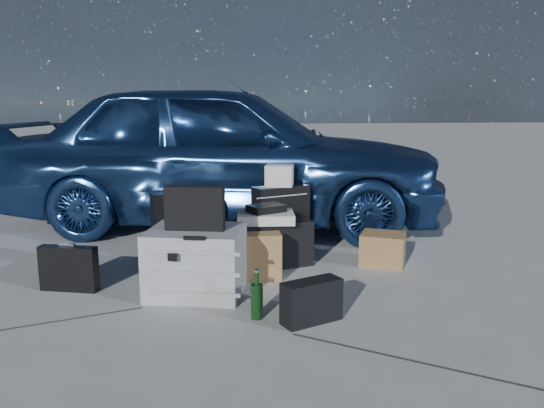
{
  "coord_description": "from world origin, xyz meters",
  "views": [
    {
      "loc": [
        -0.22,
        -3.53,
        1.3
      ],
      "look_at": [
        0.32,
        0.85,
        0.46
      ],
      "focal_mm": 35.0,
      "sensor_mm": 36.0,
      "label": 1
    }
  ],
  "objects_px": {
    "briefcase": "(69,269)",
    "cardboard_box": "(383,249)",
    "car": "(224,153)",
    "pelican_case": "(196,261)",
    "suitcase_left": "(178,225)",
    "duffel_bag": "(264,244)",
    "green_bottle": "(257,295)",
    "suitcase_right": "(281,219)"
  },
  "relations": [
    {
      "from": "car",
      "to": "green_bottle",
      "type": "height_order",
      "value": "car"
    },
    {
      "from": "briefcase",
      "to": "car",
      "type": "bearing_deg",
      "value": 74.74
    },
    {
      "from": "briefcase",
      "to": "duffel_bag",
      "type": "height_order",
      "value": "duffel_bag"
    },
    {
      "from": "duffel_bag",
      "to": "suitcase_left",
      "type": "bearing_deg",
      "value": 136.76
    },
    {
      "from": "briefcase",
      "to": "pelican_case",
      "type": "bearing_deg",
      "value": 5.19
    },
    {
      "from": "car",
      "to": "green_bottle",
      "type": "xyz_separation_m",
      "value": [
        0.11,
        -2.58,
        -0.63
      ]
    },
    {
      "from": "suitcase_left",
      "to": "pelican_case",
      "type": "bearing_deg",
      "value": -100.16
    },
    {
      "from": "cardboard_box",
      "to": "green_bottle",
      "type": "height_order",
      "value": "green_bottle"
    },
    {
      "from": "cardboard_box",
      "to": "suitcase_left",
      "type": "bearing_deg",
      "value": 165.55
    },
    {
      "from": "duffel_bag",
      "to": "green_bottle",
      "type": "bearing_deg",
      "value": -114.88
    },
    {
      "from": "car",
      "to": "duffel_bag",
      "type": "distance_m",
      "value": 1.66
    },
    {
      "from": "pelican_case",
      "to": "duffel_bag",
      "type": "distance_m",
      "value": 0.77
    },
    {
      "from": "suitcase_left",
      "to": "suitcase_right",
      "type": "bearing_deg",
      "value": -17.83
    },
    {
      "from": "suitcase_left",
      "to": "duffel_bag",
      "type": "bearing_deg",
      "value": -47.49
    },
    {
      "from": "car",
      "to": "cardboard_box",
      "type": "xyz_separation_m",
      "value": [
        1.23,
        -1.6,
        -0.64
      ]
    },
    {
      "from": "suitcase_left",
      "to": "green_bottle",
      "type": "xyz_separation_m",
      "value": [
        0.54,
        -1.41,
        -0.13
      ]
    },
    {
      "from": "suitcase_right",
      "to": "pelican_case",
      "type": "bearing_deg",
      "value": -148.72
    },
    {
      "from": "pelican_case",
      "to": "green_bottle",
      "type": "height_order",
      "value": "pelican_case"
    },
    {
      "from": "pelican_case",
      "to": "duffel_bag",
      "type": "xyz_separation_m",
      "value": [
        0.53,
        0.56,
        -0.04
      ]
    },
    {
      "from": "car",
      "to": "green_bottle",
      "type": "relative_size",
      "value": 15.34
    },
    {
      "from": "pelican_case",
      "to": "duffel_bag",
      "type": "bearing_deg",
      "value": 59.49
    },
    {
      "from": "green_bottle",
      "to": "suitcase_left",
      "type": "bearing_deg",
      "value": 110.92
    },
    {
      "from": "briefcase",
      "to": "green_bottle",
      "type": "distance_m",
      "value": 1.42
    },
    {
      "from": "cardboard_box",
      "to": "duffel_bag",
      "type": "bearing_deg",
      "value": 175.78
    },
    {
      "from": "pelican_case",
      "to": "briefcase",
      "type": "bearing_deg",
      "value": -177.37
    },
    {
      "from": "pelican_case",
      "to": "suitcase_left",
      "type": "height_order",
      "value": "suitcase_left"
    },
    {
      "from": "briefcase",
      "to": "duffel_bag",
      "type": "bearing_deg",
      "value": 31.17
    },
    {
      "from": "car",
      "to": "briefcase",
      "type": "xyz_separation_m",
      "value": [
        -1.15,
        -1.93,
        -0.61
      ]
    },
    {
      "from": "car",
      "to": "pelican_case",
      "type": "distance_m",
      "value": 2.18
    },
    {
      "from": "briefcase",
      "to": "duffel_bag",
      "type": "xyz_separation_m",
      "value": [
        1.42,
        0.4,
        0.02
      ]
    },
    {
      "from": "duffel_bag",
      "to": "car",
      "type": "bearing_deg",
      "value": 83.74
    },
    {
      "from": "car",
      "to": "suitcase_left",
      "type": "bearing_deg",
      "value": 171.65
    },
    {
      "from": "briefcase",
      "to": "suitcase_left",
      "type": "relative_size",
      "value": 0.73
    },
    {
      "from": "pelican_case",
      "to": "suitcase_right",
      "type": "height_order",
      "value": "suitcase_right"
    },
    {
      "from": "car",
      "to": "pelican_case",
      "type": "xyz_separation_m",
      "value": [
        -0.26,
        -2.09,
        -0.54
      ]
    },
    {
      "from": "suitcase_left",
      "to": "cardboard_box",
      "type": "height_order",
      "value": "suitcase_left"
    },
    {
      "from": "car",
      "to": "suitcase_left",
      "type": "relative_size",
      "value": 8.09
    },
    {
      "from": "briefcase",
      "to": "cardboard_box",
      "type": "xyz_separation_m",
      "value": [
        2.38,
        0.32,
        -0.03
      ]
    },
    {
      "from": "suitcase_right",
      "to": "cardboard_box",
      "type": "distance_m",
      "value": 0.92
    },
    {
      "from": "car",
      "to": "cardboard_box",
      "type": "relative_size",
      "value": 13.17
    },
    {
      "from": "suitcase_left",
      "to": "duffel_bag",
      "type": "relative_size",
      "value": 0.76
    },
    {
      "from": "pelican_case",
      "to": "green_bottle",
      "type": "xyz_separation_m",
      "value": [
        0.37,
        -0.49,
        -0.08
      ]
    }
  ]
}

